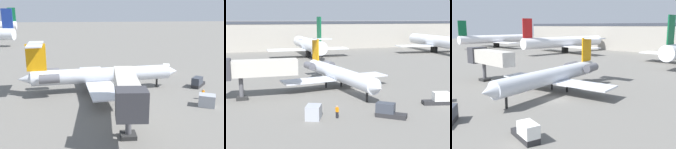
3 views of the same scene
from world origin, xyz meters
The scene contains 7 objects.
ground_plane centered at (0.00, 0.00, -0.05)m, with size 400.00×400.00×0.10m, color #66635E.
regional_jet centered at (-3.03, 2.82, 2.97)m, with size 20.78×28.31×8.70m.
jet_bridge centered at (-18.45, -0.11, 4.92)m, with size 12.96×3.61×6.64m.
ground_crew_marshaller centered at (-8.70, -13.92, 0.86)m, with size 0.38×0.46×1.69m.
baggage_tug_lead centered at (-2.23, -15.78, 0.84)m, with size 3.93×3.69×1.90m.
baggage_tug_trailing centered at (8.04, -12.86, 0.84)m, with size 4.23×2.41×1.90m.
cargo_container_uld centered at (-11.68, -13.18, 0.90)m, with size 2.66×2.90×1.81m.
Camera 1 is at (-46.79, 4.31, 14.63)m, focal length 41.67 mm.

